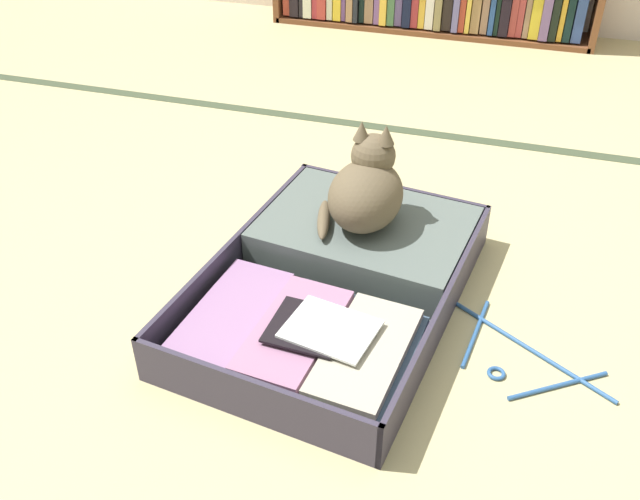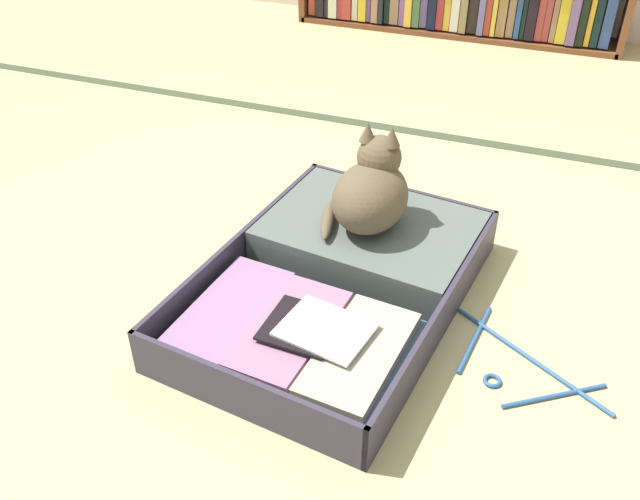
{
  "view_description": "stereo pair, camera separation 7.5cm",
  "coord_description": "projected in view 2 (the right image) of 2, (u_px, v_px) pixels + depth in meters",
  "views": [
    {
      "loc": [
        0.3,
        -1.13,
        1.12
      ],
      "look_at": [
        -0.08,
        0.12,
        0.18
      ],
      "focal_mm": 39.06,
      "sensor_mm": 36.0,
      "label": 1
    },
    {
      "loc": [
        0.37,
        -1.1,
        1.12
      ],
      "look_at": [
        -0.08,
        0.12,
        0.18
      ],
      "focal_mm": 39.06,
      "sensor_mm": 36.0,
      "label": 2
    }
  ],
  "objects": [
    {
      "name": "ground_plane",
      "position": [
        334.0,
        348.0,
        1.6
      ],
      "size": [
        10.0,
        10.0,
        0.0
      ],
      "primitive_type": "plane",
      "color": "tan"
    },
    {
      "name": "tatami_border",
      "position": [
        441.0,
        136.0,
        2.47
      ],
      "size": [
        4.8,
        0.05,
        0.0
      ],
      "color": "#3D4933",
      "rests_on": "ground_plane"
    },
    {
      "name": "open_suitcase",
      "position": [
        344.0,
        277.0,
        1.73
      ],
      "size": [
        0.67,
        0.9,
        0.12
      ],
      "color": "#363142",
      "rests_on": "ground_plane"
    },
    {
      "name": "black_cat",
      "position": [
        372.0,
        191.0,
        1.75
      ],
      "size": [
        0.24,
        0.25,
        0.26
      ],
      "color": "brown",
      "rests_on": "open_suitcase"
    },
    {
      "name": "clothes_hanger",
      "position": [
        516.0,
        364.0,
        1.55
      ],
      "size": [
        0.39,
        0.31,
        0.01
      ],
      "color": "#2C5891",
      "rests_on": "ground_plane"
    }
  ]
}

